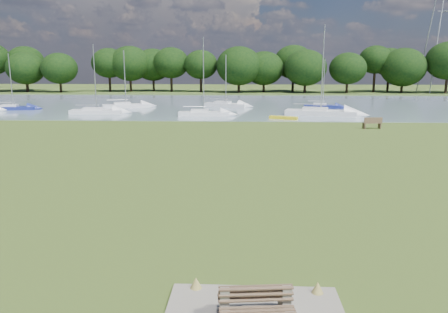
{
  "coord_description": "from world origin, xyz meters",
  "views": [
    {
      "loc": [
        -0.29,
        -22.9,
        5.76
      ],
      "look_at": [
        -1.27,
        -2.0,
        1.35
      ],
      "focal_mm": 35.0,
      "sensor_mm": 36.0,
      "label": 1
    }
  ],
  "objects_px": {
    "bench_pair": "(256,306)",
    "sailboat_5": "(322,105)",
    "riverbank_bench": "(372,123)",
    "kayak": "(283,118)",
    "sailboat_7": "(320,111)",
    "sailboat_8": "(203,112)",
    "sailboat_0": "(125,104)",
    "sailboat_4": "(225,103)",
    "sailboat_6": "(13,107)",
    "sailboat_2": "(96,110)"
  },
  "relations": [
    {
      "from": "sailboat_2",
      "to": "sailboat_5",
      "type": "distance_m",
      "value": 29.29
    },
    {
      "from": "sailboat_6",
      "to": "sailboat_8",
      "type": "relative_size",
      "value": 0.82
    },
    {
      "from": "sailboat_0",
      "to": "sailboat_5",
      "type": "relative_size",
      "value": 1.18
    },
    {
      "from": "bench_pair",
      "to": "kayak",
      "type": "bearing_deg",
      "value": 77.79
    },
    {
      "from": "bench_pair",
      "to": "riverbank_bench",
      "type": "height_order",
      "value": "riverbank_bench"
    },
    {
      "from": "riverbank_bench",
      "to": "sailboat_8",
      "type": "height_order",
      "value": "sailboat_8"
    },
    {
      "from": "sailboat_5",
      "to": "sailboat_6",
      "type": "xyz_separation_m",
      "value": [
        -40.38,
        -4.23,
        0.02
      ]
    },
    {
      "from": "sailboat_0",
      "to": "sailboat_8",
      "type": "xyz_separation_m",
      "value": [
        11.44,
        -9.09,
        0.01
      ]
    },
    {
      "from": "riverbank_bench",
      "to": "kayak",
      "type": "height_order",
      "value": "riverbank_bench"
    },
    {
      "from": "sailboat_4",
      "to": "sailboat_6",
      "type": "bearing_deg",
      "value": -146.74
    },
    {
      "from": "riverbank_bench",
      "to": "sailboat_6",
      "type": "xyz_separation_m",
      "value": [
        -41.65,
        14.71,
        -0.07
      ]
    },
    {
      "from": "bench_pair",
      "to": "sailboat_6",
      "type": "height_order",
      "value": "sailboat_6"
    },
    {
      "from": "sailboat_2",
      "to": "sailboat_6",
      "type": "relative_size",
      "value": 1.13
    },
    {
      "from": "riverbank_bench",
      "to": "sailboat_4",
      "type": "bearing_deg",
      "value": 116.68
    },
    {
      "from": "sailboat_5",
      "to": "riverbank_bench",
      "type": "bearing_deg",
      "value": -74.69
    },
    {
      "from": "bench_pair",
      "to": "riverbank_bench",
      "type": "bearing_deg",
      "value": 63.65
    },
    {
      "from": "kayak",
      "to": "sailboat_6",
      "type": "xyz_separation_m",
      "value": [
        -34.1,
        8.18,
        0.26
      ]
    },
    {
      "from": "riverbank_bench",
      "to": "sailboat_0",
      "type": "xyz_separation_m",
      "value": [
        -27.88,
        18.25,
        -0.03
      ]
    },
    {
      "from": "sailboat_8",
      "to": "sailboat_7",
      "type": "bearing_deg",
      "value": 1.85
    },
    {
      "from": "bench_pair",
      "to": "sailboat_6",
      "type": "distance_m",
      "value": 55.17
    },
    {
      "from": "sailboat_7",
      "to": "sailboat_8",
      "type": "xyz_separation_m",
      "value": [
        -13.41,
        -1.3,
        -0.06
      ]
    },
    {
      "from": "riverbank_bench",
      "to": "bench_pair",
      "type": "bearing_deg",
      "value": -118.23
    },
    {
      "from": "sailboat_2",
      "to": "sailboat_7",
      "type": "height_order",
      "value": "sailboat_7"
    },
    {
      "from": "kayak",
      "to": "sailboat_5",
      "type": "bearing_deg",
      "value": 86.78
    },
    {
      "from": "sailboat_6",
      "to": "sailboat_0",
      "type": "bearing_deg",
      "value": 3.17
    },
    {
      "from": "sailboat_4",
      "to": "sailboat_5",
      "type": "bearing_deg",
      "value": 13.48
    },
    {
      "from": "riverbank_bench",
      "to": "sailboat_4",
      "type": "xyz_separation_m",
      "value": [
        -14.41,
        20.66,
        -0.05
      ]
    },
    {
      "from": "riverbank_bench",
      "to": "sailboat_7",
      "type": "xyz_separation_m",
      "value": [
        -3.03,
        10.46,
        0.04
      ]
    },
    {
      "from": "riverbank_bench",
      "to": "sailboat_5",
      "type": "xyz_separation_m",
      "value": [
        -1.28,
        18.94,
        -0.09
      ]
    },
    {
      "from": "sailboat_0",
      "to": "sailboat_4",
      "type": "height_order",
      "value": "sailboat_0"
    },
    {
      "from": "sailboat_6",
      "to": "sailboat_7",
      "type": "height_order",
      "value": "sailboat_7"
    },
    {
      "from": "bench_pair",
      "to": "sailboat_0",
      "type": "relative_size",
      "value": 0.23
    },
    {
      "from": "riverbank_bench",
      "to": "sailboat_6",
      "type": "height_order",
      "value": "sailboat_6"
    },
    {
      "from": "sailboat_8",
      "to": "sailboat_6",
      "type": "bearing_deg",
      "value": 163.88
    },
    {
      "from": "sailboat_0",
      "to": "sailboat_7",
      "type": "distance_m",
      "value": 26.04
    },
    {
      "from": "bench_pair",
      "to": "riverbank_bench",
      "type": "distance_m",
      "value": 33.5
    },
    {
      "from": "sailboat_7",
      "to": "sailboat_6",
      "type": "bearing_deg",
      "value": -171.45
    },
    {
      "from": "sailboat_4",
      "to": "sailboat_7",
      "type": "height_order",
      "value": "sailboat_7"
    },
    {
      "from": "sailboat_4",
      "to": "sailboat_7",
      "type": "bearing_deg",
      "value": -20.94
    },
    {
      "from": "bench_pair",
      "to": "sailboat_5",
      "type": "bearing_deg",
      "value": 72.24
    },
    {
      "from": "riverbank_bench",
      "to": "sailboat_4",
      "type": "height_order",
      "value": "sailboat_4"
    },
    {
      "from": "riverbank_bench",
      "to": "sailboat_0",
      "type": "relative_size",
      "value": 0.23
    },
    {
      "from": "sailboat_7",
      "to": "sailboat_8",
      "type": "relative_size",
      "value": 1.16
    },
    {
      "from": "bench_pair",
      "to": "sailboat_5",
      "type": "height_order",
      "value": "sailboat_5"
    },
    {
      "from": "sailboat_2",
      "to": "sailboat_8",
      "type": "bearing_deg",
      "value": -10.6
    },
    {
      "from": "kayak",
      "to": "sailboat_7",
      "type": "relative_size",
      "value": 0.3
    },
    {
      "from": "sailboat_0",
      "to": "kayak",
      "type": "bearing_deg",
      "value": -50.84
    },
    {
      "from": "sailboat_0",
      "to": "sailboat_4",
      "type": "distance_m",
      "value": 13.68
    },
    {
      "from": "kayak",
      "to": "sailboat_2",
      "type": "bearing_deg",
      "value": -167.86
    },
    {
      "from": "kayak",
      "to": "sailboat_7",
      "type": "xyz_separation_m",
      "value": [
        4.53,
        3.93,
        0.37
      ]
    }
  ]
}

